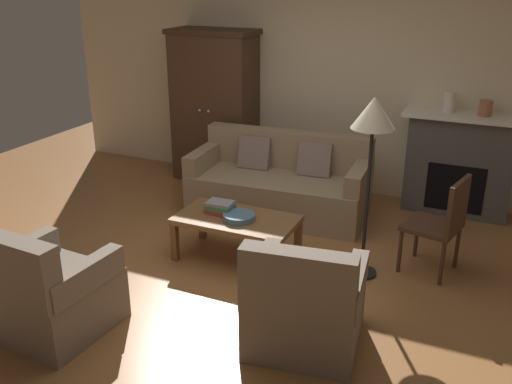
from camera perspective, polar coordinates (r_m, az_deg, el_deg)
ground_plane at (r=5.04m, az=-1.69°, el=-8.61°), size 9.60×9.60×0.00m
back_wall at (r=6.84m, az=7.70°, el=11.79°), size 7.20×0.10×2.80m
fireplace at (r=6.53m, az=19.79°, el=2.71°), size 1.26×0.48×1.12m
armoire at (r=7.16m, az=-4.18°, el=8.60°), size 1.06×0.57×1.88m
couch at (r=6.24m, az=2.42°, el=0.71°), size 1.96×0.96×0.86m
coffee_table at (r=5.19m, az=-1.97°, el=-3.11°), size 1.10×0.60×0.42m
fruit_bowl at (r=5.11m, az=-1.71°, el=-2.52°), size 0.29×0.29×0.06m
book_stack at (r=5.25m, az=-3.65°, el=-1.56°), size 0.26×0.19×0.11m
mantel_vase_cream at (r=6.36m, az=18.91°, el=8.57°), size 0.12×0.12×0.22m
mantel_vase_terracotta at (r=6.34m, az=22.11°, el=7.83°), size 0.14×0.14×0.16m
armchair_near_left at (r=4.47m, az=-20.14°, el=-9.59°), size 0.82×0.82×0.88m
armchair_near_right at (r=4.07m, az=4.90°, el=-11.47°), size 0.86×0.86×0.88m
side_chair_wooden at (r=5.14m, az=18.29°, el=-2.72°), size 0.53×0.53×0.90m
floor_lamp at (r=4.68m, az=11.70°, el=6.75°), size 0.36×0.36×1.59m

